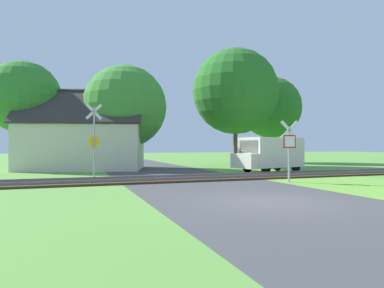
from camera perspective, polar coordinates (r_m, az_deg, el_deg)
The scene contains 11 objects.
ground_plane at distance 10.76m, azimuth 12.50°, elevation -9.32°, with size 160.00×160.00×0.00m, color #5B933D.
road_asphalt at distance 12.48m, azimuth 7.55°, elevation -8.08°, with size 7.00×80.00×0.01m, color #424244.
rail_track at distance 17.22m, azimuth -0.44°, elevation -5.78°, with size 60.00×2.60×0.22m.
stop_sign_near at distance 16.52m, azimuth 15.90°, elevation -0.35°, with size 0.87×0.21×2.88m.
crossing_sign_far at distance 19.01m, azimuth -16.02°, elevation 1.19°, with size 0.87×0.18×3.98m.
house at distance 26.26m, azimuth -17.50°, elevation 0.03°, with size 9.96×8.11×5.87m.
tree_left at distance 28.12m, azimuth -26.22°, elevation 6.97°, with size 5.31×5.31×7.92m.
tree_right at distance 29.08m, azimuth 7.24°, elevation 8.67°, with size 7.13×7.13×9.83m.
tree_center at distance 26.22m, azimuth -11.09°, elevation 6.13°, with size 6.18×6.18×7.75m.
tree_far at distance 36.40m, azimuth 12.99°, elevation 5.94°, with size 6.27×6.27×8.84m.
mail_truck at distance 22.65m, azimuth 12.89°, elevation -1.49°, with size 5.22×3.11×2.24m.
Camera 1 is at (-5.67, -8.99, 1.67)m, focal length 32.00 mm.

